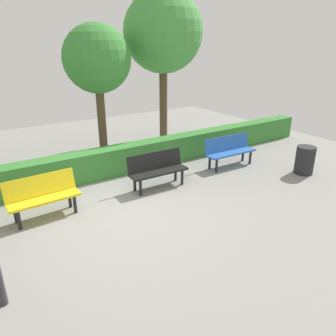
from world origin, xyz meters
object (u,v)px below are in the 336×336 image
Objects in this scene: tree_near at (163,33)px; bench_black at (157,168)px; bench_blue at (229,150)px; bench_yellow at (43,195)px; tree_mid at (97,60)px; trash_bin at (305,160)px.

bench_black is at bearing 54.90° from tree_near.
bench_blue is 5.16m from bench_yellow.
tree_mid is 6.42m from trash_bin.
tree_near is 6.54× the size of trash_bin.
tree_mid is at bearing -85.66° from bench_black.
tree_near is 2.53m from tree_mid.
bench_yellow is at bearing 32.81° from tree_near.
bench_black is 1.05× the size of bench_yellow.
trash_bin is (-1.29, 1.57, -0.10)m from bench_blue.
bench_black is 5.03m from tree_near.
tree_near is at bearing -149.80° from bench_yellow.
bench_blue is 4.42m from tree_near.
tree_mid is at bearing -45.37° from bench_blue.
bench_yellow is 6.62m from trash_bin.
tree_mid reaches higher than bench_blue.
bench_blue is at bearing 94.39° from tree_near.
bench_black reaches higher than trash_bin.
tree_mid is (2.64, -2.86, 2.39)m from bench_blue.
tree_near is 5.89m from trash_bin.
bench_black is 2.67m from bench_yellow.
tree_near is at bearing -123.62° from bench_black.
bench_black is at bearing 4.36° from bench_blue.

